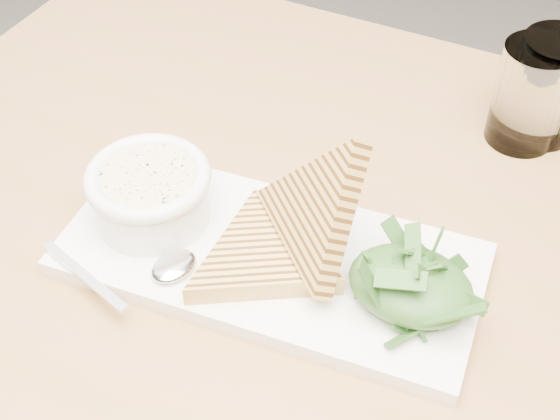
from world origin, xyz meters
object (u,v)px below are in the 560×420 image
at_px(table_top, 394,292).
at_px(glass_far, 530,95).
at_px(platter, 270,259).
at_px(glass_near, 549,87).
at_px(soup_bowl, 151,200).

xyz_separation_m(table_top, glass_far, (0.05, 0.23, 0.07)).
bearing_deg(platter, table_top, 18.15).
distance_m(platter, glass_far, 0.31).
relative_size(table_top, glass_near, 10.20).
xyz_separation_m(platter, soup_bowl, (-0.12, -0.00, 0.03)).
height_order(soup_bowl, glass_far, glass_far).
distance_m(glass_near, glass_far, 0.02).
relative_size(soup_bowl, glass_far, 0.96).
distance_m(platter, soup_bowl, 0.12).
bearing_deg(soup_bowl, table_top, 10.02).
bearing_deg(glass_near, platter, -120.60).
height_order(platter, glass_far, glass_far).
bearing_deg(glass_near, soup_bowl, -134.32).
bearing_deg(table_top, glass_near, 75.57).
bearing_deg(glass_far, platter, -120.04).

